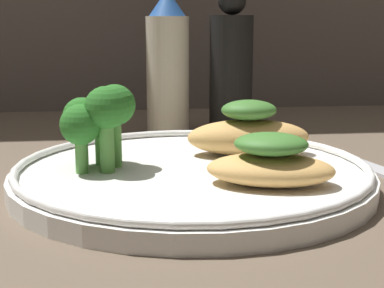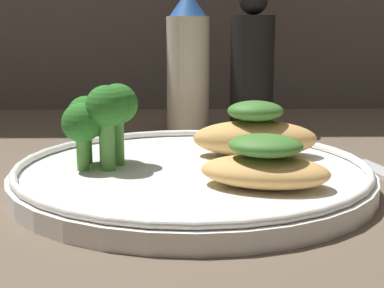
{
  "view_description": "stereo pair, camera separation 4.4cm",
  "coord_description": "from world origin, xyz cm",
  "px_view_note": "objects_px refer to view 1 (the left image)",
  "views": [
    {
      "loc": [
        -5.31,
        -43.23,
        12.71
      ],
      "look_at": [
        0.0,
        0.0,
        3.4
      ],
      "focal_mm": 55.0,
      "sensor_mm": 36.0,
      "label": 1
    },
    {
      "loc": [
        -0.88,
        -43.55,
        12.71
      ],
      "look_at": [
        0.0,
        0.0,
        3.4
      ],
      "focal_mm": 55.0,
      "sensor_mm": 36.0,
      "label": 2
    }
  ],
  "objects_px": {
    "plate": "(192,175)",
    "broccoli_bunch": "(98,117)",
    "sauce_bottle": "(165,66)",
    "pepper_grinder": "(231,68)"
  },
  "relations": [
    {
      "from": "plate",
      "to": "broccoli_bunch",
      "type": "xyz_separation_m",
      "value": [
        -0.07,
        0.01,
        0.04
      ]
    },
    {
      "from": "plate",
      "to": "broccoli_bunch",
      "type": "bearing_deg",
      "value": 168.95
    },
    {
      "from": "sauce_bottle",
      "to": "pepper_grinder",
      "type": "relative_size",
      "value": 0.97
    },
    {
      "from": "plate",
      "to": "broccoli_bunch",
      "type": "distance_m",
      "value": 0.08
    },
    {
      "from": "plate",
      "to": "pepper_grinder",
      "type": "distance_m",
      "value": 0.24
    },
    {
      "from": "plate",
      "to": "broccoli_bunch",
      "type": "relative_size",
      "value": 4.25
    },
    {
      "from": "broccoli_bunch",
      "to": "pepper_grinder",
      "type": "relative_size",
      "value": 0.4
    },
    {
      "from": "broccoli_bunch",
      "to": "plate",
      "type": "bearing_deg",
      "value": -11.05
    },
    {
      "from": "broccoli_bunch",
      "to": "pepper_grinder",
      "type": "distance_m",
      "value": 0.25
    },
    {
      "from": "plate",
      "to": "pepper_grinder",
      "type": "xyz_separation_m",
      "value": [
        0.07,
        0.22,
        0.06
      ]
    }
  ]
}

